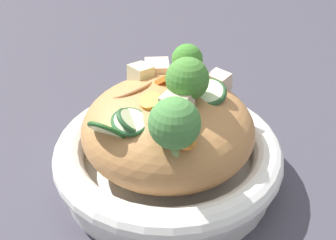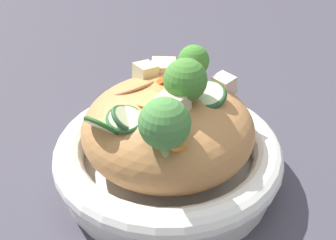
% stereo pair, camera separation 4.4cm
% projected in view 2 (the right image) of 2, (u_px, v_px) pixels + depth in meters
% --- Properties ---
extents(ground_plane, '(3.00, 3.00, 0.00)m').
position_uv_depth(ground_plane, '(168.00, 174.00, 0.48)').
color(ground_plane, '#3E3A45').
extents(serving_bowl, '(0.28, 0.28, 0.06)m').
position_uv_depth(serving_bowl, '(168.00, 155.00, 0.47)').
color(serving_bowl, white).
rests_on(serving_bowl, ground_plane).
extents(noodle_heap, '(0.21, 0.21, 0.11)m').
position_uv_depth(noodle_heap, '(168.00, 127.00, 0.44)').
color(noodle_heap, '#B87D47').
rests_on(noodle_heap, serving_bowl).
extents(broccoli_florets, '(0.15, 0.16, 0.07)m').
position_uv_depth(broccoli_florets, '(179.00, 93.00, 0.39)').
color(broccoli_florets, '#A3B774').
rests_on(broccoli_florets, serving_bowl).
extents(carrot_coins, '(0.08, 0.12, 0.04)m').
position_uv_depth(carrot_coins, '(169.00, 99.00, 0.40)').
color(carrot_coins, orange).
rests_on(carrot_coins, serving_bowl).
extents(zucchini_slices, '(0.17, 0.08, 0.05)m').
position_uv_depth(zucchini_slices, '(148.00, 113.00, 0.39)').
color(zucchini_slices, beige).
rests_on(zucchini_slices, serving_bowl).
extents(chicken_chunks, '(0.12, 0.14, 0.04)m').
position_uv_depth(chicken_chunks, '(172.00, 82.00, 0.44)').
color(chicken_chunks, beige).
rests_on(chicken_chunks, serving_bowl).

